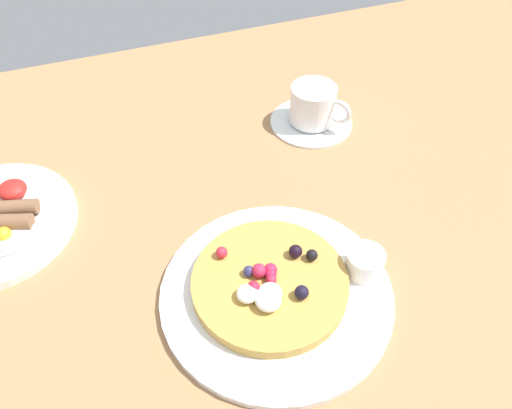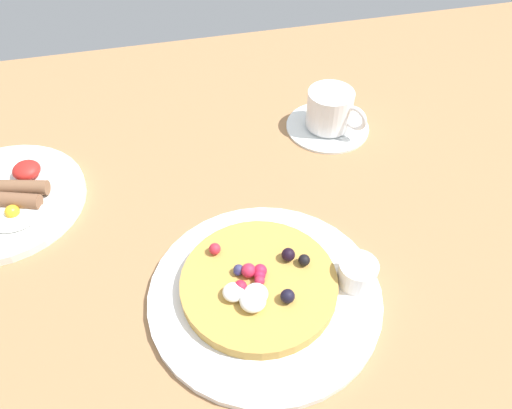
{
  "view_description": "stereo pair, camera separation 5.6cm",
  "coord_description": "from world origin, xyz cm",
  "px_view_note": "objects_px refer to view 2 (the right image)",
  "views": [
    {
      "loc": [
        -9.44,
        -41.8,
        53.51
      ],
      "look_at": [
        6.64,
        2.22,
        4.0
      ],
      "focal_mm": 35.77,
      "sensor_mm": 36.0,
      "label": 1
    },
    {
      "loc": [
        -4.09,
        -43.4,
        53.51
      ],
      "look_at": [
        6.64,
        2.22,
        4.0
      ],
      "focal_mm": 35.77,
      "sensor_mm": 36.0,
      "label": 2
    }
  ],
  "objects_px": {
    "pancake_plate": "(265,295)",
    "coffee_saucer": "(327,126)",
    "coffee_cup": "(331,108)",
    "syrup_ramekin": "(357,272)",
    "breakfast_plate": "(3,201)"
  },
  "relations": [
    {
      "from": "pancake_plate",
      "to": "coffee_saucer",
      "type": "height_order",
      "value": "pancake_plate"
    },
    {
      "from": "coffee_saucer",
      "to": "coffee_cup",
      "type": "distance_m",
      "value": 0.04
    },
    {
      "from": "syrup_ramekin",
      "to": "coffee_cup",
      "type": "bearing_deg",
      "value": 77.19
    },
    {
      "from": "pancake_plate",
      "to": "coffee_cup",
      "type": "distance_m",
      "value": 0.35
    },
    {
      "from": "coffee_cup",
      "to": "coffee_saucer",
      "type": "bearing_deg",
      "value": 127.27
    },
    {
      "from": "pancake_plate",
      "to": "coffee_cup",
      "type": "xyz_separation_m",
      "value": [
        0.18,
        0.3,
        0.04
      ]
    },
    {
      "from": "pancake_plate",
      "to": "breakfast_plate",
      "type": "height_order",
      "value": "breakfast_plate"
    },
    {
      "from": "syrup_ramekin",
      "to": "coffee_saucer",
      "type": "relative_size",
      "value": 0.35
    },
    {
      "from": "pancake_plate",
      "to": "syrup_ramekin",
      "type": "relative_size",
      "value": 5.94
    },
    {
      "from": "syrup_ramekin",
      "to": "coffee_cup",
      "type": "height_order",
      "value": "coffee_cup"
    },
    {
      "from": "breakfast_plate",
      "to": "coffee_saucer",
      "type": "xyz_separation_m",
      "value": [
        0.51,
        0.06,
        -0.0
      ]
    },
    {
      "from": "pancake_plate",
      "to": "syrup_ramekin",
      "type": "distance_m",
      "value": 0.12
    },
    {
      "from": "coffee_saucer",
      "to": "breakfast_plate",
      "type": "bearing_deg",
      "value": -173.2
    },
    {
      "from": "pancake_plate",
      "to": "syrup_ramekin",
      "type": "xyz_separation_m",
      "value": [
        0.11,
        -0.01,
        0.02
      ]
    },
    {
      "from": "pancake_plate",
      "to": "coffee_saucer",
      "type": "bearing_deg",
      "value": 58.75
    }
  ]
}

